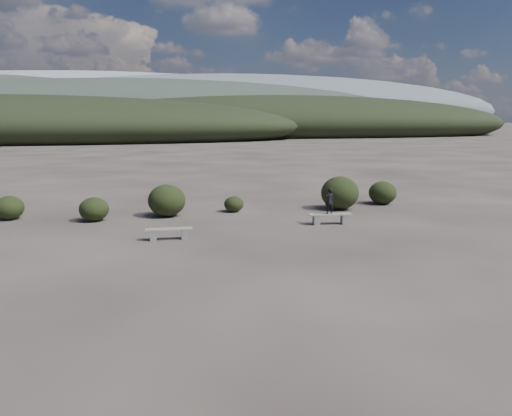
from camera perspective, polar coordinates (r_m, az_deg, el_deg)
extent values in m
plane|color=#312A26|center=(13.80, 2.23, -7.03)|extent=(1200.00, 1200.00, 0.00)
cube|color=slate|center=(17.33, -11.66, -3.08)|extent=(0.24, 0.32, 0.35)
cube|color=slate|center=(17.34, -8.15, -2.96)|extent=(0.24, 0.32, 0.35)
cube|color=gray|center=(17.29, -9.93, -2.38)|extent=(1.61, 0.41, 0.04)
cube|color=slate|center=(19.63, 6.91, -1.37)|extent=(0.27, 0.35, 0.38)
cube|color=slate|center=(19.93, 10.07, -1.28)|extent=(0.27, 0.35, 0.38)
cube|color=gray|center=(19.73, 8.52, -0.72)|extent=(1.73, 0.53, 0.05)
imported|color=black|center=(19.62, 8.38, 0.82)|extent=(0.40, 0.29, 1.03)
ellipsoid|color=black|center=(21.22, -18.03, -0.13)|extent=(1.18, 1.18, 0.97)
ellipsoid|color=black|center=(21.46, -10.16, 0.85)|extent=(1.58, 1.58, 1.36)
ellipsoid|color=black|center=(22.22, -2.55, 0.45)|extent=(0.87, 0.87, 0.70)
ellipsoid|color=black|center=(23.13, 9.57, 1.72)|extent=(1.73, 1.73, 1.51)
ellipsoid|color=black|center=(25.01, 14.27, 1.70)|extent=(1.33, 1.33, 1.11)
ellipsoid|color=black|center=(22.83, -26.38, 0.03)|extent=(1.16, 1.16, 0.99)
ellipsoid|color=black|center=(104.93, -25.38, 8.35)|extent=(110.00, 40.00, 12.00)
ellipsoid|color=black|center=(128.62, 4.21, 9.61)|extent=(120.00, 44.00, 14.00)
ellipsoid|color=#2C352B|center=(172.74, -12.32, 10.26)|extent=(190.00, 64.00, 24.00)
ellipsoid|color=slate|center=(321.29, -0.06, 11.08)|extent=(340.00, 110.00, 44.00)
ellipsoid|color=gray|center=(413.64, -17.27, 10.78)|extent=(460.00, 140.00, 56.00)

